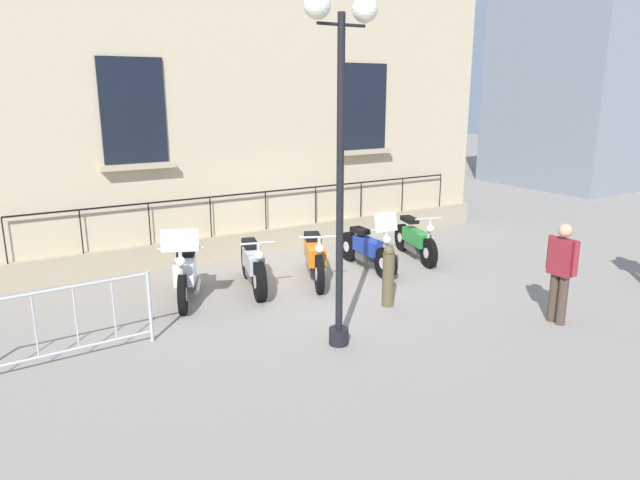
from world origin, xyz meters
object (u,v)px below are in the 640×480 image
object	(u,v)px
crowd_barrier	(56,323)
bollard	(388,276)
motorcycle_green	(415,241)
motorcycle_orange	(315,257)
pedestrian_standing	(561,268)
motorcycle_blue	(368,250)
motorcycle_silver	(253,266)
motorcycle_white	(186,275)
lamppost	(341,117)

from	to	relation	value
crowd_barrier	bollard	size ratio (longest dim) A/B	2.42
motorcycle_green	motorcycle_orange	bearing A→B (deg)	-87.33
motorcycle_green	pedestrian_standing	world-z (taller)	pedestrian_standing
crowd_barrier	bollard	bearing A→B (deg)	83.89
motorcycle_green	crowd_barrier	distance (m)	7.36
motorcycle_orange	crowd_barrier	bearing A→B (deg)	-74.62
bollard	pedestrian_standing	size ratio (longest dim) A/B	0.66
motorcycle_orange	motorcycle_green	bearing A→B (deg)	92.67
motorcycle_orange	motorcycle_blue	world-z (taller)	motorcycle_blue
motorcycle_orange	motorcycle_blue	xyz separation A→B (m)	(-0.02, 1.24, -0.04)
motorcycle_silver	motorcycle_green	world-z (taller)	motorcycle_green
motorcycle_white	motorcycle_silver	distance (m)	1.26
motorcycle_blue	lamppost	world-z (taller)	lamppost
motorcycle_blue	motorcycle_orange	bearing A→B (deg)	-89.20
motorcycle_white	pedestrian_standing	world-z (taller)	pedestrian_standing
motorcycle_silver	lamppost	xyz separation A→B (m)	(2.82, 0.03, 2.76)
motorcycle_blue	motorcycle_green	size ratio (longest dim) A/B	1.05
motorcycle_white	motorcycle_orange	xyz separation A→B (m)	(0.14, 2.46, -0.01)
motorcycle_blue	motorcycle_white	bearing A→B (deg)	-91.92
crowd_barrier	motorcycle_orange	bearing A→B (deg)	105.38
motorcycle_silver	crowd_barrier	world-z (taller)	crowd_barrier
motorcycle_green	lamppost	world-z (taller)	lamppost
motorcycle_white	motorcycle_green	distance (m)	5.02
motorcycle_blue	crowd_barrier	xyz separation A→B (m)	(1.30, -5.90, 0.16)
motorcycle_silver	lamppost	distance (m)	3.94
motorcycle_orange	bollard	size ratio (longest dim) A/B	1.98
pedestrian_standing	motorcycle_white	bearing A→B (deg)	-130.08
motorcycle_green	pedestrian_standing	xyz separation A→B (m)	(3.86, -0.40, 0.49)
bollard	pedestrian_standing	distance (m)	2.66
motorcycle_green	lamppost	bearing A→B (deg)	-53.18
motorcycle_blue	lamppost	xyz separation A→B (m)	(2.69, -2.41, 2.77)
motorcycle_white	motorcycle_green	xyz separation A→B (m)	(0.02, 5.02, -0.06)
motorcycle_blue	bollard	size ratio (longest dim) A/B	1.91
crowd_barrier	pedestrian_standing	distance (m)	7.25
lamppost	pedestrian_standing	xyz separation A→B (m)	(1.07, 3.33, -2.29)
motorcycle_white	crowd_barrier	xyz separation A→B (m)	(1.42, -2.20, 0.11)
motorcycle_silver	pedestrian_standing	world-z (taller)	pedestrian_standing
lamppost	motorcycle_silver	bearing A→B (deg)	-179.29
motorcycle_white	lamppost	xyz separation A→B (m)	(2.82, 1.29, 2.72)
pedestrian_standing	motorcycle_green	bearing A→B (deg)	174.03
motorcycle_silver	bollard	bearing A→B (deg)	38.47
motorcycle_silver	motorcycle_blue	xyz separation A→B (m)	(0.12, 2.44, -0.01)
pedestrian_standing	motorcycle_orange	bearing A→B (deg)	-150.10
motorcycle_white	lamppost	distance (m)	4.12
crowd_barrier	pedestrian_standing	world-z (taller)	pedestrian_standing
motorcycle_orange	crowd_barrier	distance (m)	4.84
lamppost	motorcycle_blue	bearing A→B (deg)	138.15
motorcycle_silver	motorcycle_green	distance (m)	3.77
crowd_barrier	pedestrian_standing	bearing A→B (deg)	70.14
motorcycle_white	motorcycle_silver	xyz separation A→B (m)	(0.00, 1.26, -0.04)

